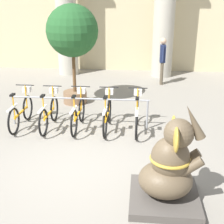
% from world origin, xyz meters
% --- Properties ---
extents(ground_plane, '(60.00, 60.00, 0.00)m').
position_xyz_m(ground_plane, '(0.00, 0.00, 0.00)').
color(ground_plane, gray).
extents(column_left, '(1.04, 1.04, 5.16)m').
position_xyz_m(column_left, '(-1.96, 7.60, 2.62)').
color(column_left, '#ADA899').
rests_on(column_left, ground_plane).
extents(column_right, '(1.04, 1.04, 5.16)m').
position_xyz_m(column_right, '(1.96, 7.60, 2.62)').
color(column_right, '#ADA899').
rests_on(column_right, ground_plane).
extents(bike_rack, '(3.52, 0.05, 0.77)m').
position_xyz_m(bike_rack, '(-0.40, 1.95, 0.60)').
color(bike_rack, gray).
rests_on(bike_rack, ground_plane).
extents(bicycle_0, '(0.48, 1.63, 0.98)m').
position_xyz_m(bicycle_0, '(-1.86, 1.86, 0.40)').
color(bicycle_0, black).
rests_on(bicycle_0, ground_plane).
extents(bicycle_1, '(0.48, 1.63, 0.98)m').
position_xyz_m(bicycle_1, '(-1.13, 1.84, 0.40)').
color(bicycle_1, black).
rests_on(bicycle_1, ground_plane).
extents(bicycle_2, '(0.48, 1.63, 0.98)m').
position_xyz_m(bicycle_2, '(-0.40, 1.86, 0.40)').
color(bicycle_2, black).
rests_on(bicycle_2, ground_plane).
extents(bicycle_3, '(0.48, 1.63, 0.98)m').
position_xyz_m(bicycle_3, '(0.33, 1.86, 0.40)').
color(bicycle_3, black).
rests_on(bicycle_3, ground_plane).
extents(bicycle_4, '(0.48, 1.63, 0.98)m').
position_xyz_m(bicycle_4, '(1.06, 1.86, 0.40)').
color(bicycle_4, black).
rests_on(bicycle_4, ground_plane).
extents(elephant_statue, '(1.11, 1.11, 1.69)m').
position_xyz_m(elephant_statue, '(1.61, -0.97, 0.58)').
color(elephant_statue, '#4C4742').
rests_on(elephant_statue, ground_plane).
extents(person_pedestrian, '(0.23, 0.47, 1.71)m').
position_xyz_m(person_pedestrian, '(1.89, 6.27, 1.03)').
color(person_pedestrian, brown).
rests_on(person_pedestrian, ground_plane).
extents(potted_tree, '(1.52, 1.52, 2.95)m').
position_xyz_m(potted_tree, '(-0.89, 3.81, 2.08)').
color(potted_tree, brown).
rests_on(potted_tree, ground_plane).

